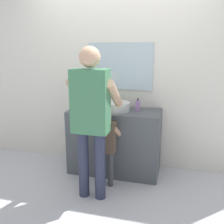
% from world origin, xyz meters
% --- Properties ---
extents(ground_plane, '(14.00, 14.00, 0.00)m').
position_xyz_m(ground_plane, '(0.00, 0.00, 0.00)').
color(ground_plane, silver).
extents(back_wall, '(4.40, 0.10, 2.70)m').
position_xyz_m(back_wall, '(0.00, 0.62, 1.35)').
color(back_wall, silver).
rests_on(back_wall, ground).
extents(vanity_cabinet, '(1.18, 0.54, 0.85)m').
position_xyz_m(vanity_cabinet, '(0.00, 0.30, 0.42)').
color(vanity_cabinet, '#4C5156').
rests_on(vanity_cabinet, ground).
extents(sink_basin, '(0.39, 0.39, 0.11)m').
position_xyz_m(sink_basin, '(0.00, 0.28, 0.91)').
color(sink_basin, silver).
rests_on(sink_basin, vanity_cabinet).
extents(faucet, '(0.18, 0.14, 0.18)m').
position_xyz_m(faucet, '(0.00, 0.51, 0.93)').
color(faucet, '#B7BABF').
rests_on(faucet, vanity_cabinet).
extents(toothbrush_cup, '(0.07, 0.07, 0.21)m').
position_xyz_m(toothbrush_cup, '(-0.32, 0.26, 0.90)').
color(toothbrush_cup, '#D86666').
rests_on(toothbrush_cup, vanity_cabinet).
extents(soap_bottle, '(0.06, 0.06, 0.17)m').
position_xyz_m(soap_bottle, '(0.29, 0.35, 0.92)').
color(soap_bottle, '#B27FC6').
rests_on(soap_bottle, vanity_cabinet).
extents(child_toddler, '(0.29, 0.29, 0.94)m').
position_xyz_m(child_toddler, '(0.00, -0.10, 0.56)').
color(child_toddler, '#47474C').
rests_on(child_toddler, ground).
extents(adult_parent, '(0.51, 0.54, 1.65)m').
position_xyz_m(adult_parent, '(-0.09, -0.37, 0.99)').
color(adult_parent, '#2D334C').
rests_on(adult_parent, ground).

